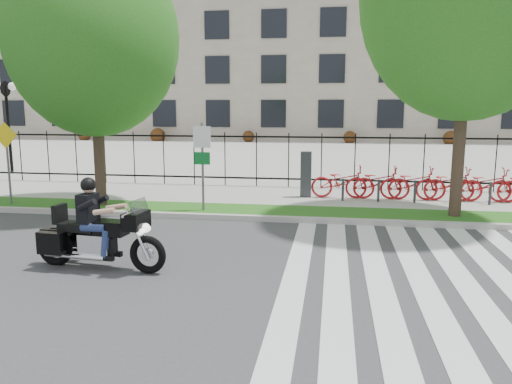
# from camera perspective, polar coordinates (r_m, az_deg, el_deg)

# --- Properties ---
(ground) EXTENTS (120.00, 120.00, 0.00)m
(ground) POSITION_cam_1_polar(r_m,az_deg,el_deg) (10.00, -8.17, -8.37)
(ground) COLOR #39393C
(ground) RESTS_ON ground
(curb) EXTENTS (60.00, 0.20, 0.15)m
(curb) POSITION_cam_1_polar(r_m,az_deg,el_deg) (13.81, -3.20, -2.90)
(curb) COLOR #A9A69F
(curb) RESTS_ON ground
(grass_verge) EXTENTS (60.00, 1.50, 0.15)m
(grass_verge) POSITION_cam_1_polar(r_m,az_deg,el_deg) (14.62, -2.51, -2.18)
(grass_verge) COLOR #1A5A16
(grass_verge) RESTS_ON ground
(sidewalk) EXTENTS (60.00, 3.50, 0.15)m
(sidewalk) POSITION_cam_1_polar(r_m,az_deg,el_deg) (17.03, -0.85, -0.48)
(sidewalk) COLOR #9D9C93
(sidewalk) RESTS_ON ground
(plaza) EXTENTS (80.00, 34.00, 0.10)m
(plaza) POSITION_cam_1_polar(r_m,az_deg,el_deg) (34.33, 4.13, 4.60)
(plaza) COLOR #9D9C93
(plaza) RESTS_ON ground
(crosswalk_stripes) EXTENTS (5.70, 8.00, 0.01)m
(crosswalk_stripes) POSITION_cam_1_polar(r_m,az_deg,el_deg) (9.78, 20.38, -9.26)
(crosswalk_stripes) COLOR silver
(crosswalk_stripes) RESTS_ON ground
(iron_fence) EXTENTS (30.00, 0.06, 2.00)m
(iron_fence) POSITION_cam_1_polar(r_m,az_deg,el_deg) (18.59, 0.06, 3.73)
(iron_fence) COLOR black
(iron_fence) RESTS_ON sidewalk
(office_building) EXTENTS (60.00, 21.90, 20.15)m
(office_building) POSITION_cam_1_polar(r_m,az_deg,el_deg) (54.50, 6.10, 16.90)
(office_building) COLOR gray
(office_building) RESTS_ON ground
(lamp_post_left) EXTENTS (1.06, 0.70, 4.25)m
(lamp_post_left) POSITION_cam_1_polar(r_m,az_deg,el_deg) (25.78, -26.61, 8.96)
(lamp_post_left) COLOR black
(lamp_post_left) RESTS_ON ground
(street_tree_1) EXTENTS (4.96, 4.96, 7.76)m
(street_tree_1) POSITION_cam_1_polar(r_m,az_deg,el_deg) (15.78, -18.14, 16.39)
(street_tree_1) COLOR #33251C
(street_tree_1) RESTS_ON grass_verge
(bike_share_station) EXTENTS (7.89, 0.89, 1.50)m
(bike_share_station) POSITION_cam_1_polar(r_m,az_deg,el_deg) (16.72, 19.16, 0.92)
(bike_share_station) COLOR #2D2D33
(bike_share_station) RESTS_ON sidewalk
(sign_pole_regulatory) EXTENTS (0.50, 0.09, 2.50)m
(sign_pole_regulatory) POSITION_cam_1_polar(r_m,az_deg,el_deg) (14.20, -6.16, 4.21)
(sign_pole_regulatory) COLOR #59595B
(sign_pole_regulatory) RESTS_ON grass_verge
(sign_pole_warning) EXTENTS (0.78, 0.09, 2.49)m
(sign_pole_warning) POSITION_cam_1_polar(r_m,az_deg,el_deg) (16.83, -26.59, 4.10)
(sign_pole_warning) COLOR #59595B
(sign_pole_warning) RESTS_ON grass_verge
(motorcycle_rider) EXTENTS (2.77, 0.92, 2.14)m
(motorcycle_rider) POSITION_cam_1_polar(r_m,az_deg,el_deg) (10.01, -17.61, -4.47)
(motorcycle_rider) COLOR black
(motorcycle_rider) RESTS_ON ground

